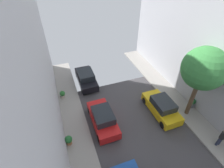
% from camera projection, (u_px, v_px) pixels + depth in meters
% --- Properties ---
extents(parked_car_left_4, '(1.78, 4.20, 1.57)m').
position_uv_depth(parked_car_left_4, '(103.00, 118.00, 14.40)').
color(parked_car_left_4, red).
rests_on(parked_car_left_4, ground).
extents(parked_car_left_5, '(1.78, 4.20, 1.57)m').
position_uv_depth(parked_car_left_5, '(86.00, 78.00, 18.87)').
color(parked_car_left_5, black).
rests_on(parked_car_left_5, ground).
extents(parked_car_right_2, '(1.78, 4.20, 1.57)m').
position_uv_depth(parked_car_right_2, '(162.00, 107.00, 15.43)').
color(parked_car_right_2, gold).
rests_on(parked_car_right_2, ground).
extents(pedestrian, '(0.40, 0.36, 1.72)m').
position_uv_depth(pedestrian, '(222.00, 137.00, 12.55)').
color(pedestrian, '#2D334C').
rests_on(pedestrian, sidewalk_right).
extents(street_tree_1, '(3.34, 3.34, 6.52)m').
position_uv_depth(street_tree_1, '(204.00, 69.00, 12.65)').
color(street_tree_1, brown).
rests_on(street_tree_1, sidewalk_right).
extents(potted_plant_0, '(0.53, 0.53, 0.78)m').
position_uv_depth(potted_plant_0, '(62.00, 94.00, 17.01)').
color(potted_plant_0, '#B2A899').
rests_on(potted_plant_0, sidewalk_left).
extents(potted_plant_1, '(0.55, 0.55, 0.94)m').
position_uv_depth(potted_plant_1, '(192.00, 103.00, 15.96)').
color(potted_plant_1, slate).
rests_on(potted_plant_1, sidewalk_right).
extents(potted_plant_3, '(0.58, 0.58, 0.81)m').
position_uv_depth(potted_plant_3, '(69.00, 140.00, 12.91)').
color(potted_plant_3, brown).
rests_on(potted_plant_3, sidewalk_left).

